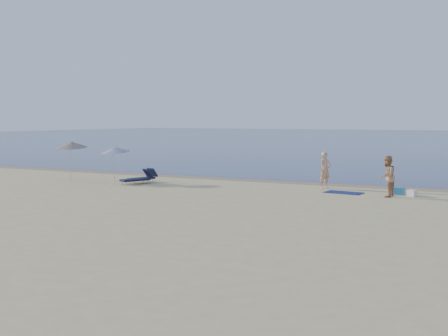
# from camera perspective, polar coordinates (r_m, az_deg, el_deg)

# --- Properties ---
(ground) EXTENTS (160.00, 160.00, 0.00)m
(ground) POSITION_cam_1_polar(r_m,az_deg,el_deg) (15.89, -16.71, -8.55)
(ground) COLOR #C9BA86
(ground) RESTS_ON ground
(sea) EXTENTS (240.00, 160.00, 0.01)m
(sea) POSITION_cam_1_polar(r_m,az_deg,el_deg) (111.76, 21.21, 2.80)
(sea) COLOR #0C1D48
(sea) RESTS_ON ground
(wet_sand_strip) EXTENTS (240.00, 1.60, 0.00)m
(wet_sand_strip) POSITION_cam_1_polar(r_m,az_deg,el_deg) (32.60, 7.39, -1.49)
(wet_sand_strip) COLOR #847254
(wet_sand_strip) RESTS_ON ground
(person_left) EXTENTS (0.75, 0.85, 1.95)m
(person_left) POSITION_cam_1_polar(r_m,az_deg,el_deg) (30.03, 10.23, -0.22)
(person_left) COLOR tan
(person_left) RESTS_ON ground
(person_right) EXTENTS (0.84, 1.02, 1.95)m
(person_right) POSITION_cam_1_polar(r_m,az_deg,el_deg) (27.44, 16.23, -0.82)
(person_right) COLOR tan
(person_right) RESTS_ON ground
(beach_towel) EXTENTS (1.93, 1.22, 0.03)m
(beach_towel) POSITION_cam_1_polar(r_m,az_deg,el_deg) (28.52, 12.06, -2.46)
(beach_towel) COLOR #101B52
(beach_towel) RESTS_ON ground
(white_bag) EXTENTS (0.45, 0.42, 0.31)m
(white_bag) POSITION_cam_1_polar(r_m,az_deg,el_deg) (28.07, 18.57, -2.44)
(white_bag) COLOR white
(white_bag) RESTS_ON ground
(blue_cooler) EXTENTS (0.52, 0.39, 0.35)m
(blue_cooler) POSITION_cam_1_polar(r_m,az_deg,el_deg) (28.50, 17.35, -2.26)
(blue_cooler) COLOR #2069AF
(blue_cooler) RESTS_ON ground
(umbrella_near) EXTENTS (1.95, 1.97, 2.17)m
(umbrella_near) POSITION_cam_1_polar(r_m,az_deg,el_deg) (33.16, -10.99, 1.84)
(umbrella_near) COLOR silver
(umbrella_near) RESTS_ON ground
(umbrella_far) EXTENTS (2.44, 2.45, 2.45)m
(umbrella_far) POSITION_cam_1_polar(r_m,az_deg,el_deg) (34.46, -15.19, 2.31)
(umbrella_far) COLOR silver
(umbrella_far) RESTS_ON ground
(lounger_left) EXTENTS (1.13, 1.92, 0.81)m
(lounger_left) POSITION_cam_1_polar(r_m,az_deg,el_deg) (32.77, -8.19, -0.95)
(lounger_left) COLOR #121B34
(lounger_left) RESTS_ON ground
(lounger_right) EXTENTS (1.35, 1.96, 0.83)m
(lounger_right) POSITION_cam_1_polar(r_m,az_deg,el_deg) (32.06, -8.78, -1.08)
(lounger_right) COLOR #121632
(lounger_right) RESTS_ON ground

